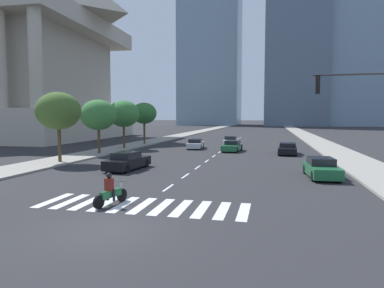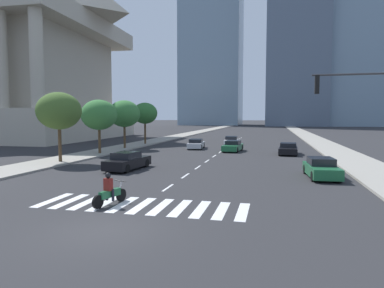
% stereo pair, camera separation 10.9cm
% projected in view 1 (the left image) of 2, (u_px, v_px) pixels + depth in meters
% --- Properties ---
extents(ground_plane, '(800.00, 800.00, 0.00)m').
position_uv_depth(ground_plane, '(107.00, 231.00, 12.01)').
color(ground_plane, '#28282B').
extents(sidewalk_east, '(4.00, 260.00, 0.15)m').
position_uv_depth(sidewalk_east, '(337.00, 152.00, 38.33)').
color(sidewalk_east, gray).
rests_on(sidewalk_east, ground).
extents(sidewalk_west, '(4.00, 260.00, 0.15)m').
position_uv_depth(sidewalk_west, '(123.00, 147.00, 44.01)').
color(sidewalk_west, gray).
rests_on(sidewalk_west, ground).
extents(crosswalk_near, '(9.45, 2.86, 0.01)m').
position_uv_depth(crosswalk_near, '(143.00, 205.00, 15.40)').
color(crosswalk_near, silver).
rests_on(crosswalk_near, ground).
extents(lane_divider_center, '(0.14, 50.00, 0.01)m').
position_uv_depth(lane_divider_center, '(224.00, 149.00, 42.62)').
color(lane_divider_center, silver).
rests_on(lane_divider_center, ground).
extents(motorcycle_lead, '(0.87, 2.10, 1.49)m').
position_uv_depth(motorcycle_lead, '(110.00, 192.00, 15.45)').
color(motorcycle_lead, black).
rests_on(motorcycle_lead, ground).
extents(sedan_black_0, '(2.15, 4.73, 1.36)m').
position_uv_depth(sedan_black_0, '(127.00, 161.00, 25.88)').
color(sedan_black_0, black).
rests_on(sedan_black_0, ground).
extents(sedan_white_1, '(2.04, 4.34, 1.19)m').
position_uv_depth(sedan_white_1, '(231.00, 141.00, 49.33)').
color(sedan_white_1, silver).
rests_on(sedan_white_1, ground).
extents(sedan_silver_2, '(2.15, 4.67, 1.22)m').
position_uv_depth(sedan_silver_2, '(195.00, 144.00, 43.06)').
color(sedan_silver_2, '#B7BABF').
rests_on(sedan_silver_2, ground).
extents(sedan_black_3, '(2.13, 4.65, 1.21)m').
position_uv_depth(sedan_black_3, '(288.00, 149.00, 36.48)').
color(sedan_black_3, black).
rests_on(sedan_black_3, ground).
extents(sedan_green_4, '(2.11, 4.54, 1.24)m').
position_uv_depth(sedan_green_4, '(232.00, 146.00, 39.71)').
color(sedan_green_4, '#1E6038').
rests_on(sedan_green_4, ground).
extents(sedan_green_5, '(2.02, 4.41, 1.30)m').
position_uv_depth(sedan_green_5, '(321.00, 168.00, 22.49)').
color(sedan_green_5, '#1E6038').
rests_on(sedan_green_5, ground).
extents(traffic_signal_near, '(4.75, 0.28, 6.23)m').
position_uv_depth(traffic_signal_near, '(375.00, 107.00, 16.21)').
color(traffic_signal_near, '#333335').
rests_on(traffic_signal_near, sidewalk_east).
extents(street_tree_nearest, '(3.73, 3.73, 5.91)m').
position_uv_depth(street_tree_nearest, '(58.00, 111.00, 29.16)').
color(street_tree_nearest, '#4C3823').
rests_on(street_tree_nearest, sidewalk_west).
extents(street_tree_second, '(3.73, 3.73, 5.62)m').
position_uv_depth(street_tree_second, '(98.00, 115.00, 35.94)').
color(street_tree_second, '#4C3823').
rests_on(street_tree_second, sidewalk_west).
extents(street_tree_third, '(3.86, 3.86, 5.84)m').
position_uv_depth(street_tree_third, '(124.00, 114.00, 42.10)').
color(street_tree_third, '#4C3823').
rests_on(street_tree_third, sidewalk_west).
extents(street_tree_fourth, '(3.54, 3.54, 5.84)m').
position_uv_depth(street_tree_fourth, '(144.00, 113.00, 48.96)').
color(street_tree_fourth, '#4C3823').
rests_on(street_tree_fourth, sidewalk_west).
extents(war_memorial, '(32.65, 32.65, 38.82)m').
position_uv_depth(war_memorial, '(16.00, 28.00, 62.40)').
color(war_memorial, '#BCB29E').
rests_on(war_memorial, ground).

